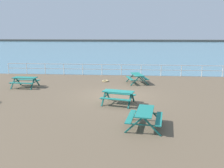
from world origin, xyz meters
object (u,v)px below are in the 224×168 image
object	(u,v)px
picnic_table_near_left	(137,76)
picnic_table_far_left	(145,115)
picnic_table_far_right	(25,80)
picnic_table_seaward	(118,94)

from	to	relation	value
picnic_table_near_left	picnic_table_far_left	size ratio (longest dim) A/B	1.06
picnic_table_far_right	picnic_table_near_left	bearing A→B (deg)	16.99
picnic_table_near_left	picnic_table_seaward	distance (m)	6.00
picnic_table_far_right	picnic_table_seaward	xyz separation A→B (m)	(7.38, -3.74, 0.00)
picnic_table_near_left	picnic_table_far_left	xyz separation A→B (m)	(0.16, -9.32, 0.00)
picnic_table_far_right	picnic_table_seaward	size ratio (longest dim) A/B	0.90
picnic_table_near_left	picnic_table_far_left	world-z (taller)	same
picnic_table_near_left	picnic_table_seaward	size ratio (longest dim) A/B	1.01
picnic_table_near_left	picnic_table_far_right	size ratio (longest dim) A/B	1.13
picnic_table_far_left	picnic_table_seaward	bearing A→B (deg)	30.18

